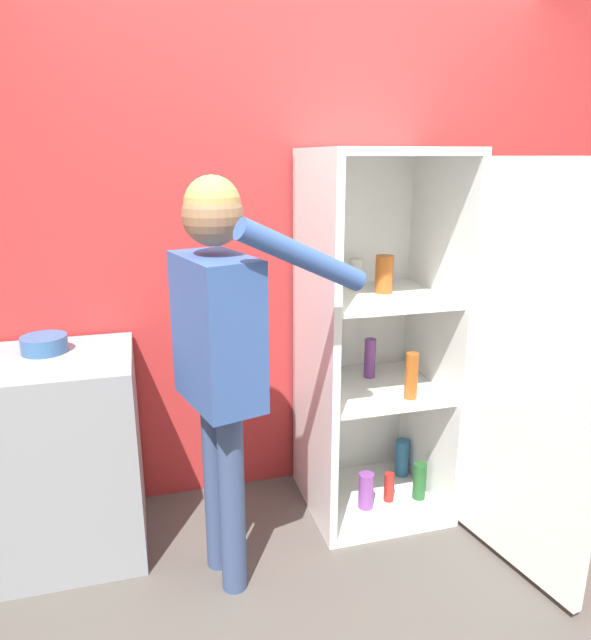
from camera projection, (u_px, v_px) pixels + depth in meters
ground_plane at (360, 594)px, 2.34m from camera, size 12.00×12.00×0.00m
wall_back at (297, 250)px, 2.90m from camera, size 7.00×0.06×2.55m
refrigerator at (403, 346)px, 2.68m from camera, size 0.82×1.28×1.77m
person at (220, 336)px, 2.16m from camera, size 0.72×0.52×1.67m
counter at (65, 456)px, 2.51m from camera, size 0.64×0.58×0.92m
bowl at (44, 344)px, 2.44m from camera, size 0.19×0.19×0.07m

